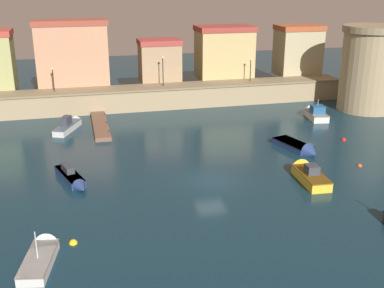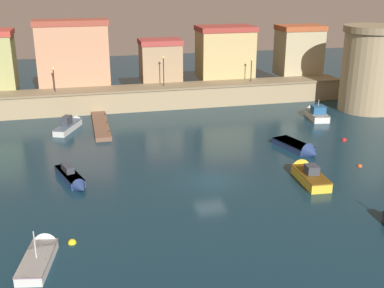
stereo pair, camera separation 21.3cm
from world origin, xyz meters
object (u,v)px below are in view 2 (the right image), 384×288
(moored_boat_5, at_px, (300,148))
(mooring_buoy_1, at_px, (360,167))
(quay_lamp_2, at_px, (251,66))
(mooring_buoy_2, at_px, (72,243))
(moored_boat_1, at_px, (41,253))
(moored_boat_2, at_px, (72,178))
(moored_boat_0, at_px, (71,124))
(mooring_buoy_0, at_px, (344,140))
(moored_boat_8, at_px, (315,113))
(quay_lamp_1, at_px, (164,67))
(moored_boat_7, at_px, (307,173))
(quay_lamp_0, at_px, (54,75))
(fortress_tower, at_px, (371,68))

(moored_boat_5, xyz_separation_m, mooring_buoy_1, (3.58, -5.02, -0.33))
(quay_lamp_2, height_order, mooring_buoy_2, quay_lamp_2)
(moored_boat_1, height_order, moored_boat_2, moored_boat_1)
(moored_boat_0, xyz_separation_m, mooring_buoy_0, (28.45, -11.18, -0.51))
(moored_boat_8, bearing_deg, mooring_buoy_0, -178.03)
(moored_boat_1, relative_size, moored_boat_8, 1.06)
(moored_boat_1, bearing_deg, quay_lamp_2, -26.71)
(quay_lamp_1, relative_size, moored_boat_7, 0.65)
(mooring_buoy_2, bearing_deg, quay_lamp_0, 92.97)
(mooring_buoy_1, bearing_deg, quay_lamp_0, 137.62)
(fortress_tower, xyz_separation_m, moored_boat_5, (-15.34, -12.56, -5.14))
(quay_lamp_1, xyz_separation_m, moored_boat_8, (17.31, -9.42, -4.86))
(mooring_buoy_1, bearing_deg, mooring_buoy_2, -163.64)
(moored_boat_7, xyz_separation_m, mooring_buoy_2, (-19.89, -6.23, -0.50))
(moored_boat_8, bearing_deg, moored_boat_2, 123.48)
(moored_boat_2, bearing_deg, moored_boat_5, 78.49)
(moored_boat_7, bearing_deg, quay_lamp_0, 42.77)
(quay_lamp_0, xyz_separation_m, mooring_buoy_2, (1.71, -32.84, -4.95))
(moored_boat_7, relative_size, mooring_buoy_1, 12.95)
(quay_lamp_2, bearing_deg, quay_lamp_0, 180.00)
(moored_boat_1, bearing_deg, quay_lamp_0, 10.54)
(moored_boat_7, distance_m, mooring_buoy_2, 20.85)
(mooring_buoy_0, bearing_deg, moored_boat_2, -170.79)
(moored_boat_5, relative_size, moored_boat_8, 1.13)
(moored_boat_5, height_order, mooring_buoy_2, moored_boat_5)
(moored_boat_2, bearing_deg, mooring_buoy_0, 81.14)
(moored_boat_2, distance_m, moored_boat_5, 22.41)
(quay_lamp_2, xyz_separation_m, moored_boat_1, (-26.25, -34.19, -4.66))
(moored_boat_0, distance_m, moored_boat_2, 15.78)
(moored_boat_7, xyz_separation_m, mooring_buoy_1, (6.05, 1.39, -0.50))
(quay_lamp_1, xyz_separation_m, mooring_buoy_1, (13.73, -25.23, -5.44))
(moored_boat_7, relative_size, mooring_buoy_0, 11.22)
(quay_lamp_2, xyz_separation_m, moored_boat_8, (5.14, -9.42, -4.43))
(mooring_buoy_2, bearing_deg, moored_boat_8, 38.42)
(moored_boat_8, bearing_deg, moored_boat_0, 94.38)
(mooring_buoy_2, bearing_deg, moored_boat_0, 90.04)
(quay_lamp_0, distance_m, mooring_buoy_0, 35.54)
(fortress_tower, relative_size, quay_lamp_2, 3.43)
(quay_lamp_0, relative_size, mooring_buoy_2, 5.45)
(mooring_buoy_0, relative_size, mooring_buoy_2, 0.95)
(quay_lamp_0, distance_m, moored_boat_7, 34.56)
(moored_boat_1, xyz_separation_m, moored_boat_7, (21.75, 7.58, 0.14))
(mooring_buoy_0, bearing_deg, mooring_buoy_2, -152.71)
(mooring_buoy_1, bearing_deg, mooring_buoy_0, 70.55)
(quay_lamp_2, distance_m, moored_boat_2, 33.61)
(quay_lamp_1, relative_size, moored_boat_2, 0.65)
(fortress_tower, bearing_deg, moored_boat_2, -158.10)
(mooring_buoy_2, bearing_deg, fortress_tower, 33.76)
(moored_boat_2, distance_m, moored_boat_7, 20.17)
(quay_lamp_0, distance_m, moored_boat_2, 23.28)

